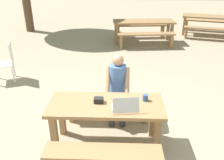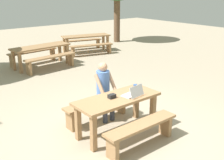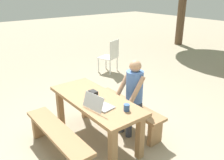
{
  "view_description": "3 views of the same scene",
  "coord_description": "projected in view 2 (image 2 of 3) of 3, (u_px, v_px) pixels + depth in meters",
  "views": [
    {
      "loc": [
        0.19,
        -2.91,
        2.52
      ],
      "look_at": [
        0.08,
        0.25,
        0.96
      ],
      "focal_mm": 39.11,
      "sensor_mm": 36.0,
      "label": 1
    },
    {
      "loc": [
        -3.03,
        -3.58,
        2.6
      ],
      "look_at": [
        0.08,
        0.25,
        0.96
      ],
      "focal_mm": 44.56,
      "sensor_mm": 36.0,
      "label": 2
    },
    {
      "loc": [
        2.6,
        -1.73,
        2.22
      ],
      "look_at": [
        0.08,
        0.25,
        0.96
      ],
      "focal_mm": 38.02,
      "sensor_mm": 36.0,
      "label": 3
    }
  ],
  "objects": [
    {
      "name": "picnic_table_mid",
      "position": [
        86.0,
        38.0,
        11.63
      ],
      "size": [
        2.07,
        1.11,
        0.71
      ],
      "rotation": [
        0.0,
        0.0,
        -0.24
      ],
      "color": "#9E754C",
      "rests_on": "ground"
    },
    {
      "name": "laptop",
      "position": [
        133.0,
        93.0,
        5.09
      ],
      "size": [
        0.38,
        0.32,
        0.22
      ],
      "rotation": [
        0.0,
        0.0,
        3.28
      ],
      "color": "silver",
      "rests_on": "picnic_table_front"
    },
    {
      "name": "picnic_table_front",
      "position": [
        117.0,
        104.0,
        5.09
      ],
      "size": [
        1.62,
        0.67,
        0.71
      ],
      "color": "#9E754C",
      "rests_on": "ground"
    },
    {
      "name": "bench_mid_north",
      "position": [
        81.0,
        42.0,
        12.25
      ],
      "size": [
        1.8,
        0.72,
        0.42
      ],
      "rotation": [
        0.0,
        0.0,
        -0.24
      ],
      "color": "#9E754C",
      "rests_on": "ground"
    },
    {
      "name": "coffee_mug",
      "position": [
        135.0,
        87.0,
        5.45
      ],
      "size": [
        0.08,
        0.08,
        0.09
      ],
      "color": "#335693",
      "rests_on": "picnic_table_front"
    },
    {
      "name": "bench_near",
      "position": [
        141.0,
        130.0,
        4.7
      ],
      "size": [
        1.46,
        0.3,
        0.43
      ],
      "color": "#9E754C",
      "rests_on": "ground"
    },
    {
      "name": "small_pouch",
      "position": [
        112.0,
        96.0,
        5.0
      ],
      "size": [
        0.13,
        0.09,
        0.07
      ],
      "color": "black",
      "rests_on": "picnic_table_front"
    },
    {
      "name": "bench_far",
      "position": [
        97.0,
        106.0,
        5.64
      ],
      "size": [
        1.46,
        0.3,
        0.43
      ],
      "color": "#9E754C",
      "rests_on": "ground"
    },
    {
      "name": "bench_rear_south",
      "position": [
        51.0,
        60.0,
        9.11
      ],
      "size": [
        1.82,
        0.45,
        0.47
      ],
      "rotation": [
        0.0,
        0.0,
        0.09
      ],
      "color": "#9E754C",
      "rests_on": "ground"
    },
    {
      "name": "bench_mid_south",
      "position": [
        92.0,
        47.0,
        11.19
      ],
      "size": [
        1.8,
        0.72,
        0.42
      ],
      "rotation": [
        0.0,
        0.0,
        -0.24
      ],
      "color": "#9E754C",
      "rests_on": "ground"
    },
    {
      "name": "ground_plane",
      "position": [
        117.0,
        132.0,
        5.27
      ],
      "size": [
        30.0,
        30.0,
        0.0
      ],
      "primitive_type": "plane",
      "color": "tan"
    },
    {
      "name": "bench_rear_north",
      "position": [
        33.0,
        54.0,
        9.91
      ],
      "size": [
        1.82,
        0.45,
        0.47
      ],
      "rotation": [
        0.0,
        0.0,
        0.09
      ],
      "color": "#9E754C",
      "rests_on": "ground"
    },
    {
      "name": "picnic_table_rear",
      "position": [
        41.0,
        49.0,
        9.43
      ],
      "size": [
        2.05,
        0.83,
        0.73
      ],
      "rotation": [
        0.0,
        0.0,
        0.09
      ],
      "color": "#9E754C",
      "rests_on": "ground"
    },
    {
      "name": "person_seated",
      "position": [
        104.0,
        88.0,
        5.58
      ],
      "size": [
        0.37,
        0.39,
        1.21
      ],
      "color": "#333847",
      "rests_on": "ground"
    }
  ]
}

